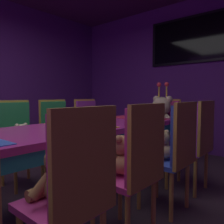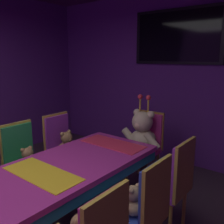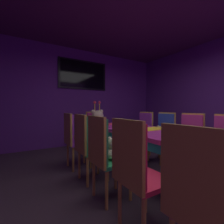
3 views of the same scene
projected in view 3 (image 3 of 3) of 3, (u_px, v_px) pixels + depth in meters
ground_plane at (171, 191)px, 2.06m from camera, size 7.90×7.90×0.00m
wall_back at (82, 97)px, 4.75m from camera, size 5.20×0.12×2.80m
banquet_table at (172, 140)px, 2.04m from camera, size 0.90×3.53×0.75m
chair_left_1 at (202, 197)px, 0.85m from camera, size 0.42×0.41×0.98m
teddy_left_1 at (215, 194)px, 0.93m from camera, size 0.22×0.28×0.27m
chair_left_2 at (134, 165)px, 1.33m from camera, size 0.42×0.41×0.98m
chair_left_3 at (102, 150)px, 1.82m from camera, size 0.42×0.41×0.98m
teddy_left_3 at (113, 150)px, 1.89m from camera, size 0.22×0.28×0.27m
chair_left_4 at (85, 141)px, 2.30m from camera, size 0.42×0.41×0.98m
teddy_left_4 at (94, 141)px, 2.37m from camera, size 0.22×0.28×0.27m
chair_left_5 at (72, 135)px, 2.81m from camera, size 0.42×0.41×0.98m
teddy_left_5 at (80, 134)px, 2.88m from camera, size 0.26×0.34×0.32m
teddy_right_2 at (222, 143)px, 2.18m from camera, size 0.26×0.34×0.32m
chair_right_3 at (190, 136)px, 2.73m from camera, size 0.42×0.41×0.98m
teddy_right_3 at (185, 137)px, 2.65m from camera, size 0.25×0.32×0.30m
chair_right_4 at (164, 132)px, 3.22m from camera, size 0.42×0.41×0.98m
teddy_right_4 at (159, 133)px, 3.15m from camera, size 0.22×0.28×0.27m
chair_right_5 at (144, 128)px, 3.70m from camera, size 0.42×0.41×0.98m
teddy_right_5 at (139, 130)px, 3.63m from camera, size 0.22×0.28×0.27m
throne_chair at (95, 127)px, 4.01m from camera, size 0.41×0.42×0.98m
king_teddy_bear at (98, 123)px, 3.87m from camera, size 0.61×0.47×0.79m
wall_tv at (83, 75)px, 4.65m from camera, size 1.45×0.06×0.84m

